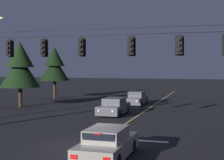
% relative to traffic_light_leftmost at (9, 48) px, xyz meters
% --- Properties ---
extents(ground_plane, '(180.00, 180.00, 0.00)m').
position_rel_traffic_light_leftmost_xyz_m(ground_plane, '(6.43, -3.09, -5.15)').
color(ground_plane, black).
extents(lane_centre_stripe, '(0.14, 60.00, 0.01)m').
position_rel_traffic_light_leftmost_xyz_m(lane_centre_stripe, '(6.43, 6.02, -5.15)').
color(lane_centre_stripe, '#D1C64C').
rests_on(lane_centre_stripe, ground).
extents(stop_bar_paint, '(3.40, 0.36, 0.01)m').
position_rel_traffic_light_leftmost_xyz_m(stop_bar_paint, '(8.33, -0.58, -5.15)').
color(stop_bar_paint, silver).
rests_on(stop_bar_paint, ground).
extents(signal_span_assembly, '(19.51, 0.32, 7.21)m').
position_rel_traffic_light_leftmost_xyz_m(signal_span_assembly, '(6.43, 0.02, -1.40)').
color(signal_span_assembly, '#423021').
rests_on(signal_span_assembly, ground).
extents(traffic_light_leftmost, '(0.48, 0.41, 1.22)m').
position_rel_traffic_light_leftmost_xyz_m(traffic_light_leftmost, '(0.00, 0.00, 0.00)').
color(traffic_light_leftmost, black).
extents(traffic_light_left_inner, '(0.48, 0.41, 1.22)m').
position_rel_traffic_light_leftmost_xyz_m(traffic_light_left_inner, '(2.38, 0.00, 0.00)').
color(traffic_light_left_inner, black).
extents(traffic_light_centre, '(0.48, 0.41, 1.22)m').
position_rel_traffic_light_leftmost_xyz_m(traffic_light_centre, '(4.84, 0.00, 0.00)').
color(traffic_light_centre, black).
extents(traffic_light_right_inner, '(0.48, 0.41, 1.22)m').
position_rel_traffic_light_leftmost_xyz_m(traffic_light_right_inner, '(7.83, 0.00, 0.00)').
color(traffic_light_right_inner, black).
extents(traffic_light_rightmost, '(0.48, 0.41, 1.22)m').
position_rel_traffic_light_leftmost_xyz_m(traffic_light_rightmost, '(10.49, 0.00, 0.00)').
color(traffic_light_rightmost, black).
extents(car_waiting_near_lane, '(1.80, 4.33, 1.39)m').
position_rel_traffic_light_leftmost_xyz_m(car_waiting_near_lane, '(7.89, -4.56, -4.51)').
color(car_waiting_near_lane, gray).
rests_on(car_waiting_near_lane, ground).
extents(car_oncoming_lead, '(1.80, 4.42, 1.39)m').
position_rel_traffic_light_leftmost_xyz_m(car_oncoming_lead, '(4.40, 8.28, -4.51)').
color(car_oncoming_lead, '#4C4C51').
rests_on(car_oncoming_lead, ground).
extents(car_oncoming_trailing, '(1.80, 4.42, 1.39)m').
position_rel_traffic_light_leftmost_xyz_m(car_oncoming_trailing, '(4.63, 15.70, -4.51)').
color(car_oncoming_trailing, '#4C4C51').
rests_on(car_oncoming_trailing, ground).
extents(tree_verge_near, '(3.93, 3.93, 6.47)m').
position_rel_traffic_light_leftmost_xyz_m(tree_verge_near, '(-5.89, 10.62, -1.17)').
color(tree_verge_near, '#332316').
rests_on(tree_verge_near, ground).
extents(tree_verge_far, '(3.62, 3.62, 6.38)m').
position_rel_traffic_light_leftmost_xyz_m(tree_verge_far, '(-6.49, 19.29, -1.07)').
color(tree_verge_far, '#332316').
rests_on(tree_verge_far, ground).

